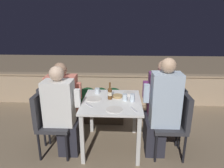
{
  "coord_description": "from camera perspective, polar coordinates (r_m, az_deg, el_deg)",
  "views": [
    {
      "loc": [
        0.13,
        -2.56,
        1.79
      ],
      "look_at": [
        0.0,
        0.07,
        0.95
      ],
      "focal_mm": 32.0,
      "sensor_mm": 36.0,
      "label": 1
    }
  ],
  "objects": [
    {
      "name": "fork_2",
      "position": [
        3.06,
        -0.52,
        -2.49
      ],
      "size": [
        0.09,
        0.16,
        0.01
      ],
      "color": "silver",
      "rests_on": "dining_table"
    },
    {
      "name": "chair_left_near",
      "position": [
        2.86,
        -17.77,
        -9.12
      ],
      "size": [
        0.43,
        0.43,
        0.9
      ],
      "color": "#333338",
      "rests_on": "ground_plane"
    },
    {
      "name": "person_coral_top",
      "position": [
        3.06,
        -13.27,
        -5.39
      ],
      "size": [
        0.5,
        0.26,
        1.23
      ],
      "color": "#282833",
      "rests_on": "ground_plane"
    },
    {
      "name": "glass_cup_0",
      "position": [
        2.74,
        5.85,
        -3.93
      ],
      "size": [
        0.07,
        0.07,
        0.11
      ],
      "color": "silver",
      "rests_on": "dining_table"
    },
    {
      "name": "bowl_1",
      "position": [
        2.89,
        1.55,
        -3.43
      ],
      "size": [
        0.14,
        0.14,
        0.03
      ],
      "color": "tan",
      "rests_on": "dining_table"
    },
    {
      "name": "chair_left_far",
      "position": [
        3.14,
        -16.69,
        -6.49
      ],
      "size": [
        0.43,
        0.43,
        0.9
      ],
      "color": "#333338",
      "rests_on": "ground_plane"
    },
    {
      "name": "planter_hedge",
      "position": [
        3.68,
        -3.36,
        -5.33
      ],
      "size": [
        0.85,
        0.47,
        0.63
      ],
      "color": "brown",
      "rests_on": "ground_plane"
    },
    {
      "name": "beer_bottle",
      "position": [
        2.79,
        -0.6,
        -2.55
      ],
      "size": [
        0.06,
        0.06,
        0.24
      ],
      "color": "brown",
      "rests_on": "dining_table"
    },
    {
      "name": "bowl_0",
      "position": [
        3.0,
        4.87,
        -2.61
      ],
      "size": [
        0.17,
        0.17,
        0.04
      ],
      "color": "beige",
      "rests_on": "dining_table"
    },
    {
      "name": "person_white_polo",
      "position": [
        2.76,
        -14.04,
        -7.7
      ],
      "size": [
        0.48,
        0.26,
        1.25
      ],
      "color": "#282833",
      "rests_on": "ground_plane"
    },
    {
      "name": "fork_0",
      "position": [
        2.52,
        6.25,
        -7.21
      ],
      "size": [
        0.09,
        0.16,
        0.01
      ],
      "color": "silver",
      "rests_on": "dining_table"
    },
    {
      "name": "parapet_wall",
      "position": [
        4.42,
        0.96,
        -1.35
      ],
      "size": [
        9.0,
        0.18,
        0.68
      ],
      "color": "tan",
      "rests_on": "ground_plane"
    },
    {
      "name": "chair_right_far",
      "position": [
        3.09,
        16.92,
        -6.92
      ],
      "size": [
        0.43,
        0.43,
        0.9
      ],
      "color": "#333338",
      "rests_on": "ground_plane"
    },
    {
      "name": "plate_1",
      "position": [
        2.5,
        0.7,
        -7.31
      ],
      "size": [
        0.21,
        0.21,
        0.01
      ],
      "color": "silver",
      "rests_on": "dining_table"
    },
    {
      "name": "chair_right_near",
      "position": [
        2.82,
        17.93,
        -9.51
      ],
      "size": [
        0.43,
        0.43,
        0.9
      ],
      "color": "#333338",
      "rests_on": "ground_plane"
    },
    {
      "name": "dining_table",
      "position": [
        2.82,
        -0.07,
        -6.71
      ],
      "size": [
        0.81,
        0.89,
        0.73
      ],
      "color": "white",
      "rests_on": "ground_plane"
    },
    {
      "name": "plate_0",
      "position": [
        2.83,
        -5.26,
        -4.26
      ],
      "size": [
        0.22,
        0.22,
        0.01
      ],
      "color": "silver",
      "rests_on": "dining_table"
    },
    {
      "name": "potted_plant",
      "position": [
        3.73,
        -17.25,
        -4.0
      ],
      "size": [
        0.36,
        0.36,
        0.75
      ],
      "color": "#9E5638",
      "rests_on": "ground_plane"
    },
    {
      "name": "glass_cup_1",
      "position": [
        3.04,
        -4.25,
        -1.93
      ],
      "size": [
        0.07,
        0.07,
        0.08
      ],
      "color": "silver",
      "rests_on": "dining_table"
    },
    {
      "name": "fork_1",
      "position": [
        2.64,
        -6.6,
        -5.99
      ],
      "size": [
        0.12,
        0.14,
        0.01
      ],
      "color": "silver",
      "rests_on": "dining_table"
    },
    {
      "name": "ground_plane",
      "position": [
        3.13,
        -0.06,
        -17.19
      ],
      "size": [
        16.0,
        16.0,
        0.0
      ],
      "primitive_type": "plane",
      "color": "#847056"
    },
    {
      "name": "person_purple_stripe",
      "position": [
        3.01,
        13.43,
        -5.2
      ],
      "size": [
        0.48,
        0.26,
        1.27
      ],
      "color": "#282833",
      "rests_on": "ground_plane"
    },
    {
      "name": "person_blue_shirt",
      "position": [
        2.71,
        14.22,
        -6.81
      ],
      "size": [
        0.47,
        0.26,
        1.36
      ],
      "color": "#282833",
      "rests_on": "ground_plane"
    },
    {
      "name": "glass_cup_2",
      "position": [
        2.76,
        3.68,
        -3.83
      ],
      "size": [
        0.07,
        0.07,
        0.09
      ],
      "color": "silver",
      "rests_on": "dining_table"
    }
  ]
}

